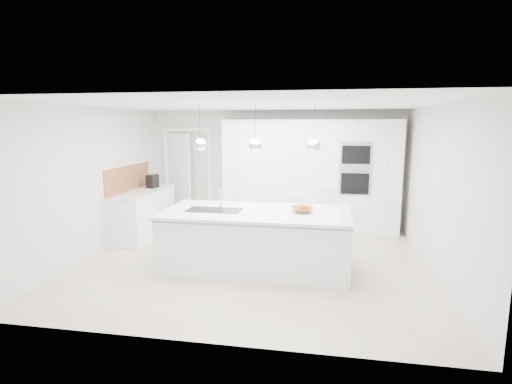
% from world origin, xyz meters
% --- Properties ---
extents(floor, '(5.50, 5.50, 0.00)m').
position_xyz_m(floor, '(0.00, 0.00, 0.00)').
color(floor, '#C2B39F').
rests_on(floor, ground).
extents(wall_back, '(5.50, 0.00, 5.50)m').
position_xyz_m(wall_back, '(0.00, 2.50, 1.25)').
color(wall_back, silver).
rests_on(wall_back, ground).
extents(wall_left, '(0.00, 5.00, 5.00)m').
position_xyz_m(wall_left, '(-2.75, 0.00, 1.25)').
color(wall_left, silver).
rests_on(wall_left, ground).
extents(ceiling, '(5.50, 5.50, 0.00)m').
position_xyz_m(ceiling, '(0.00, 0.00, 2.50)').
color(ceiling, white).
rests_on(ceiling, wall_back).
extents(tall_cabinets, '(3.60, 0.60, 2.30)m').
position_xyz_m(tall_cabinets, '(0.80, 2.20, 1.15)').
color(tall_cabinets, white).
rests_on(tall_cabinets, floor).
extents(oven_stack, '(0.62, 0.04, 1.05)m').
position_xyz_m(oven_stack, '(1.70, 1.89, 1.35)').
color(oven_stack, '#A5A5A8').
rests_on(oven_stack, tall_cabinets).
extents(doorway_frame, '(1.11, 0.08, 2.13)m').
position_xyz_m(doorway_frame, '(-1.95, 2.47, 1.02)').
color(doorway_frame, white).
rests_on(doorway_frame, floor).
extents(hallway_door, '(0.76, 0.38, 2.00)m').
position_xyz_m(hallway_door, '(-2.20, 2.42, 1.00)').
color(hallway_door, white).
rests_on(hallway_door, floor).
extents(radiator, '(0.32, 0.04, 1.40)m').
position_xyz_m(radiator, '(-1.63, 2.46, 0.85)').
color(radiator, white).
rests_on(radiator, floor).
extents(left_base_cabinets, '(0.60, 1.80, 0.86)m').
position_xyz_m(left_base_cabinets, '(-2.45, 1.20, 0.43)').
color(left_base_cabinets, white).
rests_on(left_base_cabinets, floor).
extents(left_worktop, '(0.62, 1.82, 0.04)m').
position_xyz_m(left_worktop, '(-2.45, 1.20, 0.88)').
color(left_worktop, white).
rests_on(left_worktop, left_base_cabinets).
extents(oak_backsplash, '(0.02, 1.80, 0.50)m').
position_xyz_m(oak_backsplash, '(-2.74, 1.20, 1.15)').
color(oak_backsplash, '#965E3A').
rests_on(oak_backsplash, wall_left).
extents(island_base, '(2.80, 1.20, 0.86)m').
position_xyz_m(island_base, '(0.10, -0.30, 0.43)').
color(island_base, white).
rests_on(island_base, floor).
extents(island_worktop, '(2.84, 1.40, 0.04)m').
position_xyz_m(island_worktop, '(0.10, -0.25, 0.88)').
color(island_worktop, white).
rests_on(island_worktop, island_base).
extents(island_sink, '(0.84, 0.44, 0.18)m').
position_xyz_m(island_sink, '(-0.55, -0.30, 0.82)').
color(island_sink, '#3F3F42').
rests_on(island_sink, island_worktop).
extents(island_tap, '(0.02, 0.02, 0.30)m').
position_xyz_m(island_tap, '(-0.50, -0.10, 1.05)').
color(island_tap, white).
rests_on(island_tap, island_worktop).
extents(pendant_left, '(0.20, 0.20, 0.20)m').
position_xyz_m(pendant_left, '(-0.75, -0.30, 1.90)').
color(pendant_left, white).
rests_on(pendant_left, ceiling).
extents(pendant_mid, '(0.20, 0.20, 0.20)m').
position_xyz_m(pendant_mid, '(0.10, -0.30, 1.90)').
color(pendant_mid, white).
rests_on(pendant_mid, ceiling).
extents(pendant_right, '(0.20, 0.20, 0.20)m').
position_xyz_m(pendant_right, '(0.95, -0.30, 1.90)').
color(pendant_right, white).
rests_on(pendant_right, ceiling).
extents(fruit_bowl, '(0.37, 0.37, 0.08)m').
position_xyz_m(fruit_bowl, '(0.80, -0.21, 0.94)').
color(fruit_bowl, '#965E3A').
rests_on(fruit_bowl, island_worktop).
extents(espresso_machine, '(0.20, 0.28, 0.27)m').
position_xyz_m(espresso_machine, '(-2.43, 1.63, 1.04)').
color(espresso_machine, black).
rests_on(espresso_machine, left_worktop).
extents(bar_stool_left, '(0.43, 0.53, 1.01)m').
position_xyz_m(bar_stool_left, '(0.59, 0.64, 0.51)').
color(bar_stool_left, white).
rests_on(bar_stool_left, floor).
extents(bar_stool_right, '(0.57, 0.65, 1.18)m').
position_xyz_m(bar_stool_right, '(1.14, 0.57, 0.59)').
color(bar_stool_right, white).
rests_on(bar_stool_right, floor).
extents(apple_a, '(0.08, 0.08, 0.08)m').
position_xyz_m(apple_a, '(0.82, -0.20, 0.97)').
color(apple_a, '#BD2200').
rests_on(apple_a, fruit_bowl).
extents(apple_b, '(0.08, 0.08, 0.08)m').
position_xyz_m(apple_b, '(0.84, -0.25, 0.97)').
color(apple_b, '#BD2200').
rests_on(apple_b, fruit_bowl).
extents(apple_c, '(0.08, 0.08, 0.08)m').
position_xyz_m(apple_c, '(0.80, -0.17, 0.97)').
color(apple_c, '#BD2200').
rests_on(apple_c, fruit_bowl).
extents(apple_extra_3, '(0.08, 0.08, 0.08)m').
position_xyz_m(apple_extra_3, '(0.81, -0.25, 0.97)').
color(apple_extra_3, '#BD2200').
rests_on(apple_extra_3, fruit_bowl).
extents(banana_bunch, '(0.22, 0.16, 0.20)m').
position_xyz_m(banana_bunch, '(0.83, -0.19, 1.01)').
color(banana_bunch, yellow).
rests_on(banana_bunch, fruit_bowl).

